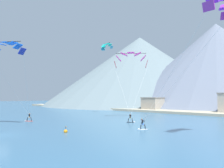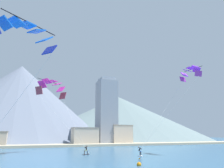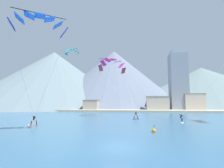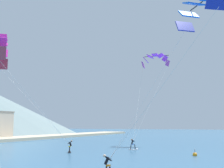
% 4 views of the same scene
% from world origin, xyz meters
% --- Properties ---
extents(ground_plane, '(400.00, 400.00, 0.00)m').
position_xyz_m(ground_plane, '(0.00, 0.00, 0.00)').
color(ground_plane, '#336084').
extents(kitesurfer_near_lead, '(1.69, 1.25, 1.77)m').
position_xyz_m(kitesurfer_near_lead, '(1.72, 24.53, 0.54)').
color(kitesurfer_near_lead, black).
rests_on(kitesurfer_near_lead, ground).
extents(kitesurfer_near_trail, '(0.89, 1.78, 1.76)m').
position_xyz_m(kitesurfer_near_trail, '(9.60, 17.87, 0.54)').
color(kitesurfer_near_trail, white).
rests_on(kitesurfer_near_trail, ground).
extents(kitesurfer_mid_center, '(1.52, 1.51, 1.75)m').
position_xyz_m(kitesurfer_mid_center, '(-14.76, 11.30, 0.54)').
color(kitesurfer_mid_center, '#E54C33').
rests_on(kitesurfer_mid_center, ground).
extents(parafoil_kite_near_lead, '(9.71, 10.44, 14.16)m').
position_xyz_m(parafoil_kite_near_lead, '(-4.66, 31.80, 14.13)').
color(parafoil_kite_near_lead, '#903341').
extents(parafoil_kite_mid_center, '(7.47, 9.06, 13.47)m').
position_xyz_m(parafoil_kite_mid_center, '(-10.40, 4.86, 13.88)').
color(parafoil_kite_mid_center, navy).
extents(parafoil_kite_distant_high_outer, '(4.75, 2.00, 1.95)m').
position_xyz_m(parafoil_kite_distant_high_outer, '(-18.38, 36.91, 19.81)').
color(parafoil_kite_distant_high_outer, '#349BBB').
extents(race_marker_buoy, '(0.56, 0.56, 1.02)m').
position_xyz_m(race_marker_buoy, '(3.82, 7.82, 0.16)').
color(race_marker_buoy, orange).
rests_on(race_marker_buoy, ground).
extents(shoreline_strip, '(180.00, 10.00, 0.70)m').
position_xyz_m(shoreline_strip, '(0.00, 55.10, 0.35)').
color(shoreline_strip, '#BCAD8E').
rests_on(shoreline_strip, ground).
extents(shore_building_harbour_front, '(6.18, 5.85, 4.65)m').
position_xyz_m(shore_building_harbour_front, '(-17.16, 57.54, 2.34)').
color(shore_building_harbour_front, '#A89E8E').
rests_on(shore_building_harbour_front, ground).
extents(shore_building_promenade_mid, '(5.74, 6.27, 4.02)m').
position_xyz_m(shore_building_promenade_mid, '(-32.17, 59.05, 2.02)').
color(shore_building_promenade_mid, silver).
rests_on(shore_building_promenade_mid, ground).
extents(shore_building_quay_east, '(8.05, 4.43, 7.21)m').
position_xyz_m(shore_building_quay_east, '(24.89, 59.99, 3.62)').
color(shore_building_quay_east, beige).
rests_on(shore_building_quay_east, ground).
extents(shore_building_quay_west, '(8.99, 5.91, 6.07)m').
position_xyz_m(shore_building_quay_west, '(10.16, 58.33, 3.05)').
color(shore_building_quay_west, '#B7AD9E').
rests_on(shore_building_quay_west, ground).
extents(highrise_tower, '(7.00, 7.00, 25.46)m').
position_xyz_m(highrise_tower, '(19.48, 61.90, 12.52)').
color(highrise_tower, gray).
rests_on(highrise_tower, ground).
extents(mountain_peak_west_ridge, '(115.63, 115.63, 28.13)m').
position_xyz_m(mountain_peak_west_ridge, '(47.77, 115.61, 14.07)').
color(mountain_peak_west_ridge, slate).
rests_on(mountain_peak_west_ridge, ground).
extents(mountain_peak_central_summit, '(106.08, 106.08, 38.09)m').
position_xyz_m(mountain_peak_central_summit, '(-54.04, 96.36, 19.04)').
color(mountain_peak_central_summit, slate).
rests_on(mountain_peak_central_summit, ground).
extents(mountain_peak_east_shoulder, '(89.06, 89.06, 38.50)m').
position_xyz_m(mountain_peak_east_shoulder, '(-13.16, 101.29, 19.25)').
color(mountain_peak_east_shoulder, slate).
rests_on(mountain_peak_east_shoulder, ground).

